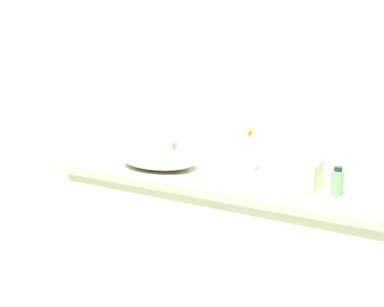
% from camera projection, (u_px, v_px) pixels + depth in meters
% --- Properties ---
extents(bathroom_wall_rear, '(6.00, 0.06, 2.60)m').
position_uv_depth(bathroom_wall_rear, '(255.00, 68.00, 2.21)').
color(bathroom_wall_rear, silver).
rests_on(bathroom_wall_rear, ground).
extents(vanity_counter, '(1.53, 0.51, 0.84)m').
position_uv_depth(vanity_counter, '(225.00, 256.00, 2.19)').
color(vanity_counter, beige).
rests_on(vanity_counter, ground).
extents(wall_mirror_panel, '(1.29, 0.01, 1.09)m').
position_uv_depth(wall_mirror_panel, '(250.00, 50.00, 2.16)').
color(wall_mirror_panel, '#B2BCC6').
rests_on(wall_mirror_panel, vanity_counter).
extents(sink_basin, '(0.38, 0.27, 0.08)m').
position_uv_depth(sink_basin, '(158.00, 159.00, 2.18)').
color(sink_basin, silver).
rests_on(sink_basin, vanity_counter).
extents(faucet, '(0.03, 0.13, 0.14)m').
position_uv_depth(faucet, '(174.00, 144.00, 2.29)').
color(faucet, silver).
rests_on(faucet, vanity_counter).
extents(soap_dispenser, '(0.05, 0.05, 0.21)m').
position_uv_depth(soap_dispenser, '(250.00, 152.00, 2.09)').
color(soap_dispenser, white).
rests_on(soap_dispenser, vanity_counter).
extents(lotion_bottle, '(0.05, 0.05, 0.12)m').
position_uv_depth(lotion_bottle, '(337.00, 182.00, 1.79)').
color(lotion_bottle, '#76A57A').
rests_on(lotion_bottle, vanity_counter).
extents(tissue_box, '(0.15, 0.15, 0.16)m').
position_uv_depth(tissue_box, '(302.00, 173.00, 1.87)').
color(tissue_box, beige).
rests_on(tissue_box, vanity_counter).
extents(candle_jar, '(0.05, 0.05, 0.04)m').
position_uv_depth(candle_jar, '(118.00, 153.00, 2.37)').
color(candle_jar, silver).
rests_on(candle_jar, vanity_counter).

